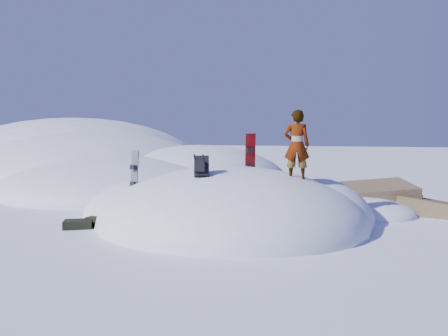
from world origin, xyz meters
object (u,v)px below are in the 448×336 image
(person, at_px, (297,145))
(snowboard_red, at_px, (250,161))
(backpack, at_px, (201,167))
(snowboard_dark, at_px, (134,178))

(person, bearing_deg, snowboard_red, -41.41)
(backpack, bearing_deg, person, 6.76)
(backpack, bearing_deg, snowboard_red, 50.31)
(snowboard_dark, height_order, backpack, snowboard_dark)
(snowboard_red, xyz_separation_m, snowboard_dark, (-2.73, -1.39, -0.40))
(snowboard_dark, height_order, person, person)
(backpack, distance_m, person, 2.35)
(snowboard_red, height_order, person, person)
(snowboard_red, height_order, snowboard_dark, snowboard_red)
(snowboard_red, xyz_separation_m, backpack, (-0.73, -1.90, -0.03))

